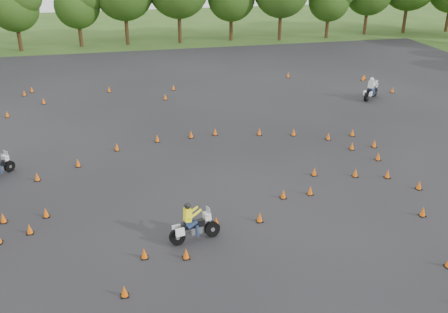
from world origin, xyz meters
The scene contains 6 objects.
ground centered at (0.00, 0.00, 0.00)m, with size 140.00×140.00×0.00m, color #2D5119.
asphalt_pad centered at (0.00, 6.00, 0.01)m, with size 62.00×62.00×0.00m, color black.
treeline centered at (3.12, 34.89, 4.70)m, with size 86.73×32.82×11.06m.
traffic_cones centered at (-0.07, 5.60, 0.23)m, with size 36.85×32.91×0.45m.
rider_yellow centered at (-2.54, -1.76, 0.88)m, with size 2.27×0.70×1.75m, color #FFF116, non-canonical shape.
rider_white centered at (14.42, 15.01, 0.90)m, with size 2.31×0.71×1.78m, color beige, non-canonical shape.
Camera 1 is at (-5.29, -19.67, 12.11)m, focal length 40.00 mm.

